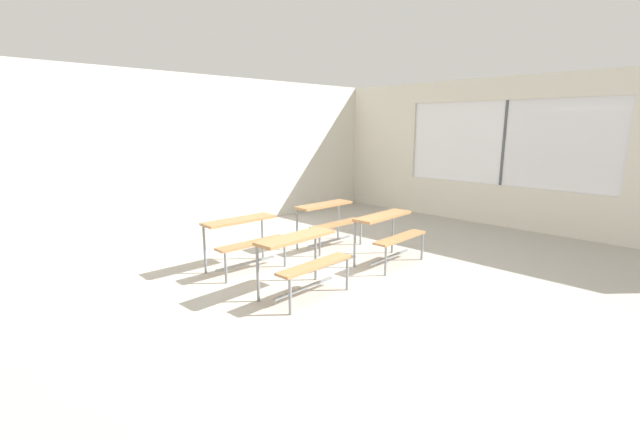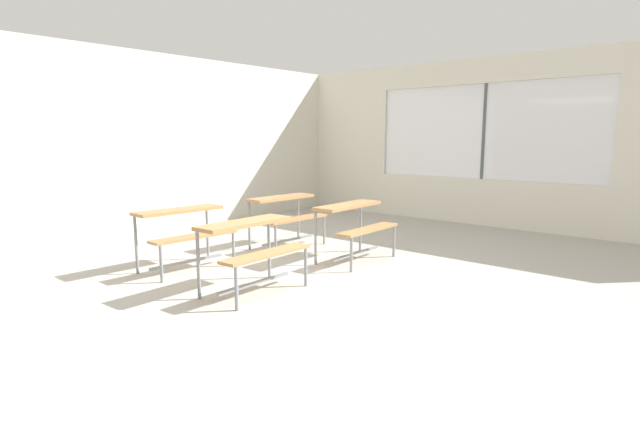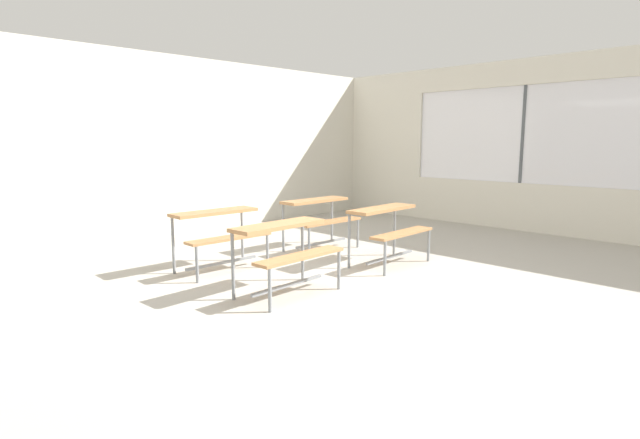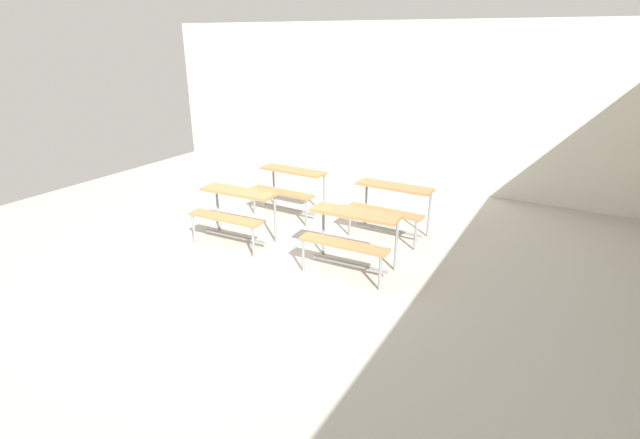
# 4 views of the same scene
# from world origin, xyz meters

# --- Properties ---
(ground) EXTENTS (10.00, 9.00, 0.05)m
(ground) POSITION_xyz_m (0.00, 0.00, -0.03)
(ground) COLOR #ADA89E
(wall_back) EXTENTS (10.00, 0.12, 3.00)m
(wall_back) POSITION_xyz_m (0.00, 4.50, 1.50)
(wall_back) COLOR silver
(wall_back) RESTS_ON ground
(wall_right) EXTENTS (0.12, 9.00, 3.00)m
(wall_right) POSITION_xyz_m (5.00, -0.13, 1.45)
(wall_right) COLOR silver
(wall_right) RESTS_ON ground
(desk_bench_r0c0) EXTENTS (1.13, 0.64, 0.74)m
(desk_bench_r0c0) POSITION_xyz_m (-0.48, 0.55, 0.56)
(desk_bench_r0c0) COLOR #A87547
(desk_bench_r0c0) RESTS_ON ground
(desk_bench_r0c1) EXTENTS (1.13, 0.64, 0.74)m
(desk_bench_r0c1) POSITION_xyz_m (1.30, 0.58, 0.56)
(desk_bench_r0c1) COLOR #A87547
(desk_bench_r0c1) RESTS_ON ground
(desk_bench_r1c0) EXTENTS (1.11, 0.61, 0.74)m
(desk_bench_r1c0) POSITION_xyz_m (-0.43, 1.86, 0.56)
(desk_bench_r1c0) COLOR #A87547
(desk_bench_r1c0) RESTS_ON ground
(desk_bench_r1c1) EXTENTS (1.11, 0.60, 0.74)m
(desk_bench_r1c1) POSITION_xyz_m (1.31, 1.86, 0.56)
(desk_bench_r1c1) COLOR #A87547
(desk_bench_r1c1) RESTS_ON ground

